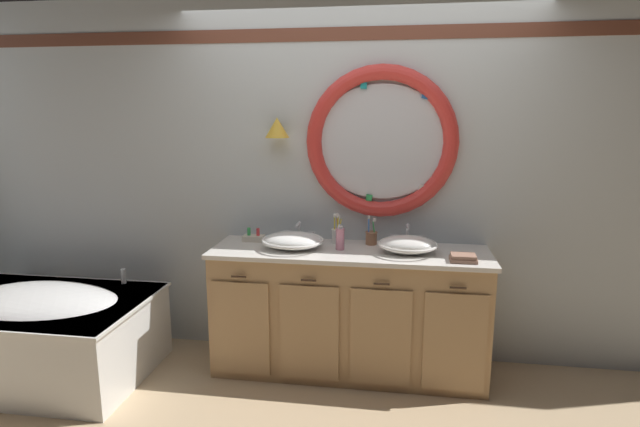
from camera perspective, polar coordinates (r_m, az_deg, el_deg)
ground_plane at (r=3.61m, az=2.89°, el=-18.81°), size 14.00×14.00×0.00m
back_wall_assembly at (r=3.73m, az=4.26°, el=3.92°), size 6.40×0.26×2.60m
vanity_counter at (r=3.66m, az=3.21°, el=-10.65°), size 1.89×0.59×0.88m
bathtub at (r=4.11m, az=-28.43°, el=-11.20°), size 1.46×0.98×0.65m
sink_basin_left at (r=3.53m, az=-3.03°, el=-2.99°), size 0.43×0.43×0.11m
sink_basin_right at (r=3.46m, az=9.67°, el=-3.40°), size 0.40×0.40×0.12m
faucet_set_left at (r=3.74m, az=-2.34°, el=-2.16°), size 0.23×0.14×0.14m
faucet_set_right at (r=3.67m, az=9.63°, el=-2.51°), size 0.24×0.14×0.15m
toothbrush_holder_left at (r=3.67m, az=1.94°, el=-2.36°), size 0.09×0.09×0.22m
toothbrush_holder_right at (r=3.66m, az=5.69°, el=-2.62°), size 0.09×0.09×0.20m
soap_dispenser at (r=3.50m, az=2.24°, el=-2.76°), size 0.06×0.07×0.18m
folded_hand_towel at (r=3.37m, az=15.55°, el=-4.76°), size 0.16×0.13×0.05m
toiletry_basket at (r=3.76m, az=-7.35°, el=-2.65°), size 0.15×0.08×0.10m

